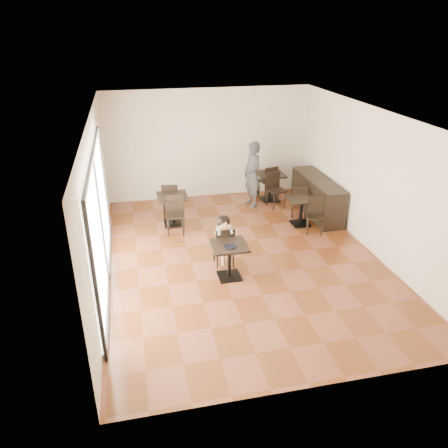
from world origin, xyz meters
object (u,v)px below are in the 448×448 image
object	(u,v)px
cafe_table_left	(173,210)
chair_left_a	(171,199)
chair_left_b	(175,215)
chair_mid_a	(299,200)
chair_back_b	(276,191)
child	(224,241)
chair_back_a	(268,181)
child_chair	(224,246)
child_table	(229,261)
cafe_table_back	(270,187)
cafe_table_mid	(301,211)
chair_mid_b	(315,216)
adult_patron	(252,174)

from	to	relation	value
cafe_table_left	chair_left_a	xyz separation A→B (m)	(0.00, 0.55, 0.08)
cafe_table_left	chair_left_b	size ratio (longest dim) A/B	0.83
chair_mid_a	chair_back_b	distance (m)	0.85
child	chair_back_a	world-z (taller)	child
chair_left_a	chair_left_b	xyz separation A→B (m)	(0.00, -1.10, 0.00)
child_chair	chair_left_a	world-z (taller)	chair_left_a
chair_left_a	chair_left_b	world-z (taller)	same
chair_mid_a	child	bearing A→B (deg)	59.74
child_table	child	size ratio (longest dim) A/B	0.66
child_chair	chair_back_a	distance (m)	4.31
chair_left_b	chair_back_b	distance (m)	3.22
chair_mid_a	chair_left_b	bearing A→B (deg)	25.96
cafe_table_left	chair_mid_a	size ratio (longest dim) A/B	0.90
child_table	cafe_table_back	size ratio (longest dim) A/B	0.94
chair_back_b	chair_left_a	bearing A→B (deg)	166.34
child	cafe_table_mid	distance (m)	2.92
cafe_table_mid	child	bearing A→B (deg)	-146.57
chair_mid_b	chair_back_b	world-z (taller)	chair_back_b
child_table	chair_left_a	xyz separation A→B (m)	(-0.84, 3.44, 0.10)
chair_back_a	adult_patron	bearing A→B (deg)	26.97
child_chair	chair_left_a	bearing A→B (deg)	-73.81
chair_mid_b	child_chair	bearing A→B (deg)	-137.91
cafe_table_mid	chair_mid_a	bearing A→B (deg)	74.68
child_table	chair_mid_a	world-z (taller)	chair_mid_a
child	adult_patron	size ratio (longest dim) A/B	0.62
cafe_table_mid	chair_left_a	xyz separation A→B (m)	(-3.27, 1.29, 0.11)
cafe_table_mid	chair_mid_a	size ratio (longest dim) A/B	0.83
child	chair_mid_b	xyz separation A→B (m)	(2.58, 1.05, -0.13)
adult_patron	cafe_table_mid	bearing A→B (deg)	16.14
child	chair_back_b	world-z (taller)	child
chair_back_a	chair_left_a	bearing A→B (deg)	1.39
chair_back_a	cafe_table_left	bearing A→B (deg)	10.59
cafe_table_back	chair_back_b	distance (m)	0.56
cafe_table_back	chair_back_a	size ratio (longest dim) A/B	0.83
child_chair	child	size ratio (longest dim) A/B	0.79
cafe_table_mid	chair_mid_b	world-z (taller)	chair_mid_b
child_table	chair_left_b	xyz separation A→B (m)	(-0.84, 2.34, 0.10)
child	cafe_table_mid	xyz separation A→B (m)	(2.43, 1.60, -0.21)
cafe_table_mid	cafe_table_back	bearing A→B (deg)	97.63
cafe_table_left	chair_mid_a	world-z (taller)	chair_mid_a
child_chair	cafe_table_left	xyz separation A→B (m)	(-0.84, 2.34, -0.06)
chair_left_b	chair_back_b	size ratio (longest dim) A/B	0.98
child_chair	chair_left_b	xyz separation A→B (m)	(-0.84, 1.79, 0.02)
chair_left_a	chair_back_a	size ratio (longest dim) A/B	0.98
child	chair_back_a	bearing A→B (deg)	59.60
child_table	cafe_table_mid	bearing A→B (deg)	41.57
child	cafe_table_back	xyz separation A→B (m)	(2.18, 3.45, -0.17)
child_table	cafe_table_mid	size ratio (longest dim) A/B	1.03
cafe_table_back	chair_back_b	bearing A→B (deg)	-90.00
chair_mid_b	chair_left_b	bearing A→B (deg)	-172.28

